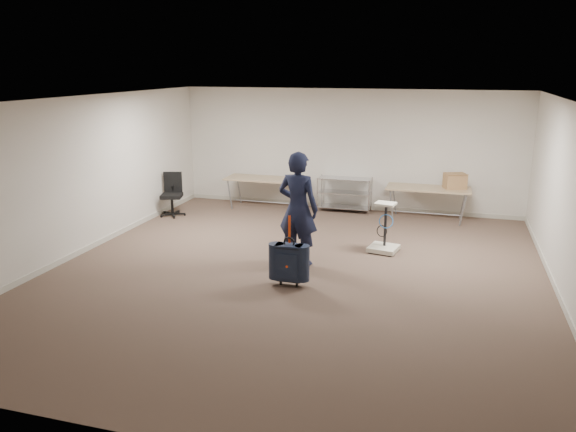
% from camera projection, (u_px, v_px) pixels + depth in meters
% --- Properties ---
extents(ground, '(9.00, 9.00, 0.00)m').
position_uv_depth(ground, '(296.00, 272.00, 9.28)').
color(ground, '#48372B').
rests_on(ground, ground).
extents(room_shell, '(8.00, 9.00, 9.00)m').
position_uv_depth(room_shell, '(316.00, 245.00, 10.54)').
color(room_shell, beige).
rests_on(room_shell, ground).
extents(folding_table_left, '(1.80, 0.75, 0.73)m').
position_uv_depth(folding_table_left, '(264.00, 180.00, 13.28)').
color(folding_table_left, '#937B5A').
rests_on(folding_table_left, ground).
extents(folding_table_right, '(1.80, 0.75, 0.73)m').
position_uv_depth(folding_table_right, '(428.00, 190.00, 12.24)').
color(folding_table_right, '#937B5A').
rests_on(folding_table_right, ground).
extents(wire_shelf, '(1.22, 0.47, 0.80)m').
position_uv_depth(wire_shelf, '(345.00, 193.00, 13.05)').
color(wire_shelf, '#B9BBC0').
rests_on(wire_shelf, ground).
extents(person, '(0.77, 0.57, 1.95)m').
position_uv_depth(person, '(298.00, 209.00, 9.45)').
color(person, black).
rests_on(person, ground).
extents(suitcase, '(0.42, 0.25, 1.12)m').
position_uv_depth(suitcase, '(289.00, 262.00, 8.62)').
color(suitcase, black).
rests_on(suitcase, ground).
extents(office_chair, '(0.59, 0.59, 0.97)m').
position_uv_depth(office_chair, '(172.00, 203.00, 12.74)').
color(office_chair, black).
rests_on(office_chair, ground).
extents(equipment_cart, '(0.59, 0.59, 0.92)m').
position_uv_depth(equipment_cart, '(384.00, 239.00, 10.25)').
color(equipment_cart, beige).
rests_on(equipment_cart, ground).
extents(cardboard_box, '(0.53, 0.46, 0.33)m').
position_uv_depth(cardboard_box, '(455.00, 181.00, 12.11)').
color(cardboard_box, '#9B6C48').
rests_on(cardboard_box, folding_table_right).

